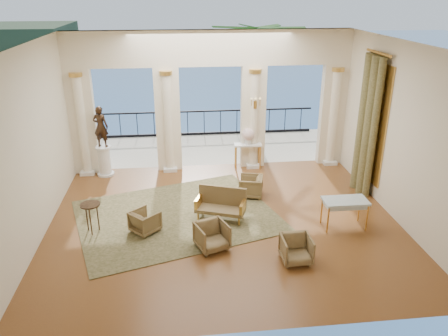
{
  "coord_description": "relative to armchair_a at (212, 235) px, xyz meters",
  "views": [
    {
      "loc": [
        -1.11,
        -9.97,
        5.66
      ],
      "look_at": [
        0.07,
        0.6,
        1.27
      ],
      "focal_mm": 35.0,
      "sensor_mm": 36.0,
      "label": 1
    }
  ],
  "objects": [
    {
      "name": "floor",
      "position": [
        0.42,
        1.22,
        -0.35
      ],
      "size": [
        9.0,
        9.0,
        0.0
      ],
      "primitive_type": "plane",
      "color": "#543017",
      "rests_on": "ground"
    },
    {
      "name": "curtain",
      "position": [
        4.7,
        2.72,
        1.67
      ],
      "size": [
        0.33,
        1.4,
        4.09
      ],
      "color": "#4B4423",
      "rests_on": "ground"
    },
    {
      "name": "room_walls",
      "position": [
        0.42,
        0.1,
        2.52
      ],
      "size": [
        9.0,
        9.0,
        9.0
      ],
      "color": "#EDE2C7",
      "rests_on": "ground"
    },
    {
      "name": "settee",
      "position": [
        0.37,
        1.43,
        0.07
      ],
      "size": [
        1.39,
        0.96,
        0.85
      ],
      "rotation": [
        0.0,
        0.0,
        -0.36
      ],
      "color": "#4B3722",
      "rests_on": "ground"
    },
    {
      "name": "armchair_d",
      "position": [
        -1.59,
        0.93,
        -0.04
      ],
      "size": [
        0.84,
        0.84,
        0.63
      ],
      "primitive_type": "imported",
      "rotation": [
        0.0,
        0.0,
        2.33
      ],
      "color": "#4B3722",
      "rests_on": "ground"
    },
    {
      "name": "balustrade",
      "position": [
        0.42,
        8.62,
        0.06
      ],
      "size": [
        9.0,
        0.06,
        1.03
      ],
      "color": "black",
      "rests_on": "terrace"
    },
    {
      "name": "headland",
      "position": [
        -29.58,
        71.22,
        -3.35
      ],
      "size": [
        22.0,
        18.0,
        6.0
      ],
      "primitive_type": "cube",
      "color": "black",
      "rests_on": "sea"
    },
    {
      "name": "pedestal",
      "position": [
        -3.08,
        4.72,
        0.12
      ],
      "size": [
        0.54,
        0.54,
        0.99
      ],
      "color": "silver",
      "rests_on": "ground"
    },
    {
      "name": "arcade",
      "position": [
        0.42,
        5.04,
        2.23
      ],
      "size": [
        9.0,
        0.56,
        4.5
      ],
      "color": "#F7E7C5",
      "rests_on": "ground"
    },
    {
      "name": "window_frame",
      "position": [
        4.89,
        2.72,
        1.75
      ],
      "size": [
        0.04,
        1.6,
        3.4
      ],
      "primitive_type": "cube",
      "color": "gold",
      "rests_on": "room_walls"
    },
    {
      "name": "statue",
      "position": [
        -3.08,
        4.72,
        1.29
      ],
      "size": [
        0.55,
        0.44,
        1.32
      ],
      "primitive_type": "imported",
      "rotation": [
        0.0,
        0.0,
        2.86
      ],
      "color": "#302015",
      "rests_on": "pedestal"
    },
    {
      "name": "armchair_a",
      "position": [
        0.0,
        0.0,
        0.0
      ],
      "size": [
        0.87,
        0.84,
        0.71
      ],
      "primitive_type": "imported",
      "rotation": [
        0.0,
        0.0,
        0.35
      ],
      "color": "#4B3722",
      "rests_on": "ground"
    },
    {
      "name": "armchair_b",
      "position": [
        1.81,
        -0.74,
        -0.02
      ],
      "size": [
        0.66,
        0.62,
        0.67
      ],
      "primitive_type": "imported",
      "rotation": [
        0.0,
        0.0,
        0.01
      ],
      "color": "#4B3722",
      "rests_on": "ground"
    },
    {
      "name": "terrace",
      "position": [
        0.42,
        7.02,
        -0.4
      ],
      "size": [
        10.0,
        3.6,
        0.1
      ],
      "primitive_type": "cube",
      "color": "beige",
      "rests_on": "ground"
    },
    {
      "name": "game_table",
      "position": [
        3.42,
        0.63,
        0.33
      ],
      "size": [
        1.11,
        0.61,
        0.76
      ],
      "rotation": [
        0.0,
        0.0,
        -0.0
      ],
      "color": "#ABCAD8",
      "rests_on": "ground"
    },
    {
      "name": "wall_sconce",
      "position": [
        1.82,
        4.73,
        1.87
      ],
      "size": [
        0.3,
        0.11,
        0.33
      ],
      "color": "gold",
      "rests_on": "arcade"
    },
    {
      "name": "side_table",
      "position": [
        -2.89,
        1.04,
        0.33
      ],
      "size": [
        0.49,
        0.49,
        0.79
      ],
      "color": "black",
      "rests_on": "ground"
    },
    {
      "name": "armchair_c",
      "position": [
        1.36,
        2.65,
        -0.02
      ],
      "size": [
        0.76,
        0.79,
        0.68
      ],
      "primitive_type": "imported",
      "rotation": [
        0.0,
        0.0,
        -1.81
      ],
      "color": "#4B3722",
      "rests_on": "ground"
    },
    {
      "name": "sea",
      "position": [
        0.42,
        61.22,
        -6.35
      ],
      "size": [
        160.0,
        160.0,
        0.0
      ],
      "primitive_type": "plane",
      "color": "#204B8C",
      "rests_on": "ground"
    },
    {
      "name": "palm_tree",
      "position": [
        2.42,
        7.82,
        3.74
      ],
      "size": [
        2.0,
        2.0,
        4.5
      ],
      "color": "#4C3823",
      "rests_on": "terrace"
    },
    {
      "name": "rug",
      "position": [
        -0.81,
        1.65,
        -0.34
      ],
      "size": [
        5.96,
        5.21,
        0.02
      ],
      "primitive_type": "cube",
      "rotation": [
        0.0,
        0.0,
        0.29
      ],
      "color": "#30371A",
      "rests_on": "ground"
    },
    {
      "name": "console_table",
      "position": [
        1.61,
        4.77,
        0.37
      ],
      "size": [
        0.93,
        0.4,
        0.87
      ],
      "rotation": [
        0.0,
        0.0,
        -0.05
      ],
      "color": "silver",
      "rests_on": "ground"
    },
    {
      "name": "urn",
      "position": [
        1.61,
        4.77,
        0.82
      ],
      "size": [
        0.41,
        0.41,
        0.54
      ],
      "color": "white",
      "rests_on": "console_table"
    }
  ]
}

